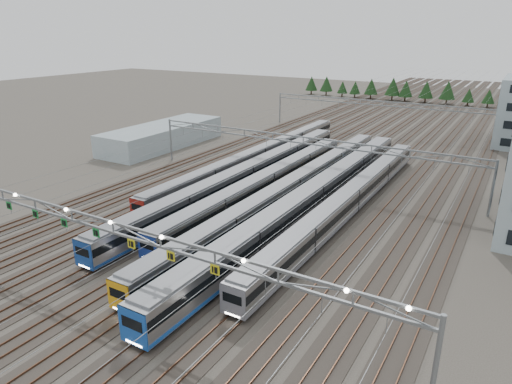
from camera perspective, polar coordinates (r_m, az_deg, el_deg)
The scene contains 13 objects.
ground at distance 46.31m, azimuth -16.50°, elevation -12.55°, with size 400.00×400.00×0.00m, color #47423A.
track_bed at distance 131.15m, azimuth 17.17°, elevation 8.86°, with size 54.00×260.00×5.42m.
train_a at distance 85.05m, azimuth 0.43°, elevation 4.55°, with size 2.57×63.19×3.33m.
train_b at distance 72.97m, azimuth -1.26°, elevation 2.08°, with size 2.75×64.00×3.58m.
train_c at distance 69.76m, azimuth 1.33°, elevation 1.19°, with size 2.67×52.12×3.47m.
train_d at distance 67.47m, azimuth 4.50°, elevation 0.46°, with size 2.63×68.03×3.42m.
train_e at distance 63.57m, azimuth 7.16°, elevation -0.65°, with size 2.95×68.69×3.84m.
train_f at distance 64.10m, azimuth 11.64°, elevation -0.94°, with size 2.64×58.75×3.43m.
gantry_near at distance 43.02m, azimuth -17.56°, elevation -4.55°, with size 56.36×0.61×8.08m.
gantry_mid at distance 74.35m, azimuth 5.90°, elevation 5.79°, with size 56.36×0.36×8.00m.
gantry_far at distance 116.02m, azimuth 15.54°, elevation 10.17°, with size 56.36×0.36×8.00m.
west_shed at distance 102.03m, azimuth -11.58°, elevation 6.91°, with size 10.00×30.00×4.57m, color #91A7AD.
treeline at distance 170.69m, azimuth 22.65°, elevation 11.49°, with size 106.40×5.60×7.02m.
Camera 1 is at (30.17, -25.63, 24.03)m, focal length 32.00 mm.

